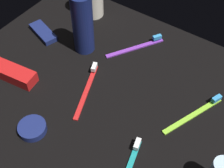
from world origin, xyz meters
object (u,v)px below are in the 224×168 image
Objects in this scene: toothbrush_red at (87,87)px; toothpaste_box_red at (6,70)px; toothbrush_lime at (196,112)px; snack_bar_navy at (43,32)px; lotion_bottle at (83,23)px; toothbrush_purple at (138,46)px; cream_tin_left at (32,128)px.

toothpaste_box_red is at bearing -157.90° from toothbrush_red.
toothbrush_lime is at bearing 12.33° from toothpaste_box_red.
toothpaste_box_red reaches higher than snack_bar_navy.
toothpaste_box_red reaches higher than toothbrush_red.
toothbrush_red reaches higher than snack_bar_navy.
toothbrush_lime is at bearing 18.24° from toothbrush_red.
lotion_bottle is at bearing 175.51° from toothbrush_lime.
toothbrush_red is 20.69cm from toothbrush_purple.
toothpaste_box_red is 17.85cm from snack_bar_navy.
snack_bar_navy is at bearing 158.99° from toothbrush_red.
toothpaste_box_red is at bearing -118.46° from lotion_bottle.
toothbrush_lime is 1.64× the size of snack_bar_navy.
cream_tin_left is at bearing -138.44° from toothbrush_lime.
cream_tin_left is (-5.49, -37.63, 0.30)cm from toothbrush_purple.
snack_bar_navy is (-23.83, 9.15, 0.14)cm from toothbrush_red.
lotion_bottle is 17.42cm from toothbrush_red.
toothbrush_purple is at bearing 40.85° from snack_bar_navy.
lotion_bottle is 1.30× the size of toothbrush_purple.
toothbrush_lime is at bearing -4.49° from lotion_bottle.
cream_tin_left is (-29.11, -25.81, 0.30)cm from toothbrush_lime.
toothbrush_red is at bearing 80.82° from cream_tin_left.
lotion_bottle reaches higher than toothbrush_lime.
toothbrush_purple is 28.88cm from snack_bar_navy.
lotion_bottle is 17.67cm from toothbrush_purple.
toothbrush_red is 0.98× the size of toothpaste_box_red.
toothbrush_red is 1.09× the size of toothbrush_purple.
toothbrush_red and toothbrush_lime have the same top height.
snack_bar_navy is 33.67cm from cream_tin_left.
cream_tin_left is at bearing -33.59° from toothpaste_box_red.
toothpaste_box_red is 19.94cm from cream_tin_left.
toothpaste_box_red is (-47.03, -17.08, 0.99)cm from toothbrush_lime.
cream_tin_left is (7.12, -28.65, -8.22)cm from lotion_bottle.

